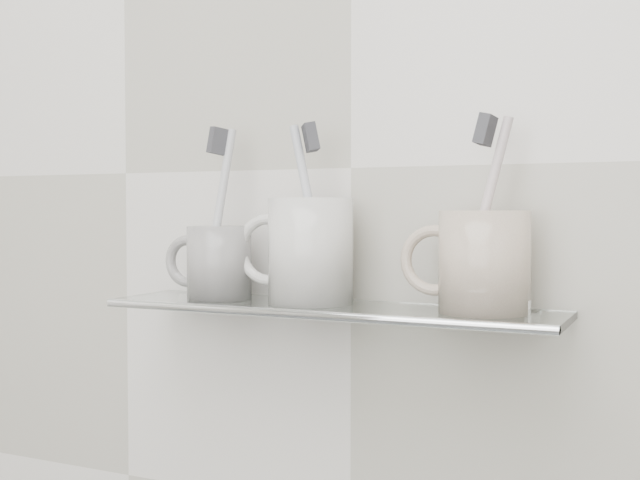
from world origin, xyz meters
The scene contains 18 objects.
wall_back centered at (0.00, 1.10, 1.25)m, with size 2.50×2.50×0.00m, color silver.
shelf_glass centered at (0.00, 1.04, 1.10)m, with size 0.50×0.12×0.01m, color silver.
shelf_rail centered at (0.00, 0.98, 1.10)m, with size 0.01×0.01×0.50m, color silver.
bracket_left centered at (-0.21, 1.09, 1.09)m, with size 0.02×0.02×0.03m, color silver.
bracket_right centered at (0.21, 1.09, 1.09)m, with size 0.02×0.02×0.03m, color silver.
mug_left centered at (-0.14, 1.04, 1.14)m, with size 0.07×0.07×0.08m, color silver.
mug_left_handle centered at (-0.18, 1.04, 1.14)m, with size 0.06×0.06×0.01m, color silver.
toothbrush_left centered at (-0.14, 1.04, 1.20)m, with size 0.01×0.01×0.19m, color silver.
bristles_left centered at (-0.14, 1.04, 1.28)m, with size 0.01×0.02×0.03m, color #37373C.
mug_center centered at (-0.02, 1.04, 1.16)m, with size 0.09×0.09×0.12m, color silver.
mug_center_handle centered at (-0.08, 1.04, 1.16)m, with size 0.08×0.08×0.01m, color silver.
toothbrush_center centered at (-0.02, 1.04, 1.20)m, with size 0.01×0.01×0.19m, color silver.
bristles_center centered at (-0.02, 1.04, 1.28)m, with size 0.01×0.02×0.03m, color #37373C.
mug_right centered at (0.17, 1.04, 1.15)m, with size 0.09×0.09×0.10m, color beige.
mug_right_handle centered at (0.12, 1.04, 1.15)m, with size 0.07×0.07×0.01m, color beige.
toothbrush_right centered at (0.17, 1.04, 1.20)m, with size 0.01×0.01×0.19m, color beige.
bristles_right centered at (0.17, 1.04, 1.28)m, with size 0.01×0.02×0.03m, color #37373C.
chrome_cap centered at (0.20, 1.04, 1.11)m, with size 0.03×0.03×0.01m, color silver.
Camera 1 is at (0.36, 0.26, 1.20)m, focal length 45.00 mm.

